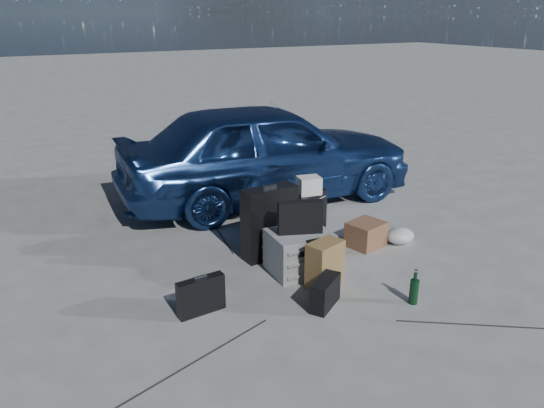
{
  "coord_description": "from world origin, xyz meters",
  "views": [
    {
      "loc": [
        -2.4,
        -3.43,
        2.31
      ],
      "look_at": [
        0.0,
        0.85,
        0.53
      ],
      "focal_mm": 35.0,
      "sensor_mm": 36.0,
      "label": 1
    }
  ],
  "objects_px": {
    "suitcase_right": "(308,218)",
    "cardboard_box": "(366,234)",
    "pelican_case": "(299,252)",
    "duffel_bag": "(279,217)",
    "briefcase": "(201,296)",
    "suitcase_left": "(269,223)",
    "car": "(266,151)",
    "green_bottle": "(414,288)"
  },
  "relations": [
    {
      "from": "duffel_bag",
      "to": "car",
      "type": "bearing_deg",
      "value": 53.06
    },
    {
      "from": "car",
      "to": "green_bottle",
      "type": "relative_size",
      "value": 12.67
    },
    {
      "from": "cardboard_box",
      "to": "suitcase_right",
      "type": "bearing_deg",
      "value": 141.64
    },
    {
      "from": "briefcase",
      "to": "duffel_bag",
      "type": "height_order",
      "value": "duffel_bag"
    },
    {
      "from": "car",
      "to": "suitcase_left",
      "type": "distance_m",
      "value": 1.76
    },
    {
      "from": "suitcase_right",
      "to": "duffel_bag",
      "type": "height_order",
      "value": "suitcase_right"
    },
    {
      "from": "suitcase_left",
      "to": "briefcase",
      "type": "bearing_deg",
      "value": -150.9
    },
    {
      "from": "pelican_case",
      "to": "cardboard_box",
      "type": "distance_m",
      "value": 0.93
    },
    {
      "from": "car",
      "to": "suitcase_right",
      "type": "height_order",
      "value": "car"
    },
    {
      "from": "car",
      "to": "pelican_case",
      "type": "distance_m",
      "value": 2.14
    },
    {
      "from": "car",
      "to": "cardboard_box",
      "type": "distance_m",
      "value": 1.9
    },
    {
      "from": "car",
      "to": "suitcase_left",
      "type": "height_order",
      "value": "car"
    },
    {
      "from": "suitcase_left",
      "to": "suitcase_right",
      "type": "distance_m",
      "value": 0.54
    },
    {
      "from": "pelican_case",
      "to": "suitcase_left",
      "type": "xyz_separation_m",
      "value": [
        -0.08,
        0.43,
        0.16
      ]
    },
    {
      "from": "suitcase_right",
      "to": "duffel_bag",
      "type": "xyz_separation_m",
      "value": [
        -0.11,
        0.41,
        -0.11
      ]
    },
    {
      "from": "pelican_case",
      "to": "cardboard_box",
      "type": "relative_size",
      "value": 1.57
    },
    {
      "from": "cardboard_box",
      "to": "green_bottle",
      "type": "distance_m",
      "value": 1.19
    },
    {
      "from": "car",
      "to": "cardboard_box",
      "type": "height_order",
      "value": "car"
    },
    {
      "from": "car",
      "to": "duffel_bag",
      "type": "relative_size",
      "value": 5.69
    },
    {
      "from": "car",
      "to": "green_bottle",
      "type": "height_order",
      "value": "car"
    },
    {
      "from": "car",
      "to": "cardboard_box",
      "type": "xyz_separation_m",
      "value": [
        0.19,
        -1.82,
        -0.51
      ]
    },
    {
      "from": "car",
      "to": "green_bottle",
      "type": "distance_m",
      "value": 2.99
    },
    {
      "from": "briefcase",
      "to": "suitcase_right",
      "type": "xyz_separation_m",
      "value": [
        1.52,
        0.77,
        0.12
      ]
    },
    {
      "from": "car",
      "to": "duffel_bag",
      "type": "height_order",
      "value": "car"
    },
    {
      "from": "suitcase_right",
      "to": "duffel_bag",
      "type": "relative_size",
      "value": 0.83
    },
    {
      "from": "briefcase",
      "to": "duffel_bag",
      "type": "distance_m",
      "value": 1.84
    },
    {
      "from": "suitcase_right",
      "to": "suitcase_left",
      "type": "bearing_deg",
      "value": 169.53
    },
    {
      "from": "green_bottle",
      "to": "briefcase",
      "type": "bearing_deg",
      "value": 155.62
    },
    {
      "from": "pelican_case",
      "to": "green_bottle",
      "type": "height_order",
      "value": "pelican_case"
    },
    {
      "from": "pelican_case",
      "to": "cardboard_box",
      "type": "height_order",
      "value": "pelican_case"
    },
    {
      "from": "suitcase_left",
      "to": "green_bottle",
      "type": "distance_m",
      "value": 1.54
    },
    {
      "from": "duffel_bag",
      "to": "pelican_case",
      "type": "bearing_deg",
      "value": -124.78
    },
    {
      "from": "pelican_case",
      "to": "suitcase_right",
      "type": "height_order",
      "value": "suitcase_right"
    },
    {
      "from": "green_bottle",
      "to": "suitcase_left",
      "type": "bearing_deg",
      "value": 113.45
    },
    {
      "from": "briefcase",
      "to": "suitcase_left",
      "type": "height_order",
      "value": "suitcase_left"
    },
    {
      "from": "pelican_case",
      "to": "suitcase_right",
      "type": "relative_size",
      "value": 1.0
    },
    {
      "from": "suitcase_right",
      "to": "briefcase",
      "type": "bearing_deg",
      "value": -174.74
    },
    {
      "from": "car",
      "to": "cardboard_box",
      "type": "bearing_deg",
      "value": -169.12
    },
    {
      "from": "suitcase_right",
      "to": "duffel_bag",
      "type": "distance_m",
      "value": 0.44
    },
    {
      "from": "pelican_case",
      "to": "suitcase_right",
      "type": "bearing_deg",
      "value": 55.07
    },
    {
      "from": "car",
      "to": "pelican_case",
      "type": "xyz_separation_m",
      "value": [
        -0.72,
        -1.97,
        -0.44
      ]
    },
    {
      "from": "suitcase_right",
      "to": "cardboard_box",
      "type": "distance_m",
      "value": 0.63
    }
  ]
}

